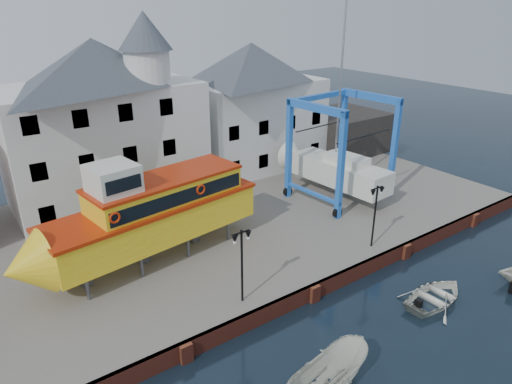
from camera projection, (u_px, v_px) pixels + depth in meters
ground at (313, 301)px, 25.66m from camera, size 140.00×140.00×0.00m
hardstanding at (214, 221)px, 33.73m from camera, size 44.00×22.00×1.00m
quay_wall at (313, 292)px, 25.55m from camera, size 44.00×0.47×1.00m
building_white_main at (104, 120)px, 34.03m from camera, size 14.00×8.30×14.00m
building_white_right at (251, 106)px, 42.18m from camera, size 12.00×8.00×11.20m
shed_dark at (341, 132)px, 47.41m from camera, size 8.00×7.00×4.00m
lamp_post_left at (242, 248)px, 22.81m from camera, size 1.12×0.32×4.20m
lamp_post_right at (376, 201)px, 28.15m from camera, size 1.12×0.32×4.20m
tour_boat at (141, 216)px, 26.43m from camera, size 15.36×5.63×6.54m
travel_lift at (331, 163)px, 36.58m from camera, size 7.54×10.25×15.21m
motorboat_b at (435, 301)px, 25.64m from camera, size 4.47×3.29×0.90m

